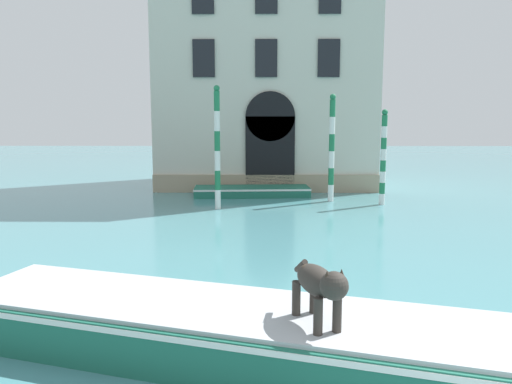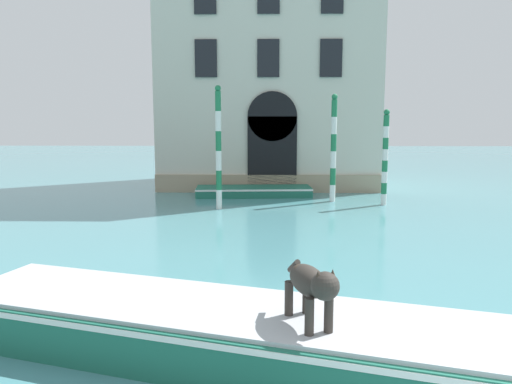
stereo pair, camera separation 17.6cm
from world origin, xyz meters
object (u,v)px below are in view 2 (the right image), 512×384
Objects in this scene: mooring_pole_0 at (385,157)px; mooring_pole_1 at (219,148)px; mooring_pole_2 at (333,148)px; boat_moored_near_palazzo at (254,191)px; boat_foreground at (226,330)px; dog_on_deck at (311,284)px.

mooring_pole_0 is 0.81× the size of mooring_pole_1.
mooring_pole_1 is 4.86m from mooring_pole_2.
mooring_pole_2 is (3.28, -1.40, 1.98)m from boat_moored_near_palazzo.
mooring_pole_1 reaches higher than mooring_pole_2.
mooring_pole_0 is at bearing -22.41° from mooring_pole_2.
mooring_pole_0 is 6.52m from mooring_pole_1.
boat_foreground is at bearing -103.49° from mooring_pole_2.
mooring_pole_2 is (2.14, 14.30, 0.89)m from dog_on_deck.
boat_moored_near_palazzo is at bearing 164.59° from dog_on_deck.
boat_moored_near_palazzo is (-1.15, 15.70, -1.09)m from dog_on_deck.
boat_foreground is 14.16m from mooring_pole_2.
boat_foreground is 1.72× the size of boat_moored_near_palazzo.
mooring_pole_1 reaches higher than dog_on_deck.
mooring_pole_1 is at bearing -114.40° from boat_moored_near_palazzo.
mooring_pole_1 reaches higher than boat_moored_near_palazzo.
mooring_pole_1 is (-6.42, -1.03, 0.43)m from mooring_pole_0.
dog_on_deck reaches higher than boat_moored_near_palazzo.
mooring_pole_0 is (4.05, 13.51, 0.58)m from dog_on_deck.
mooring_pole_0 reaches higher than boat_moored_near_palazzo.
mooring_pole_0 is at bearing 9.14° from mooring_pole_1.
mooring_pole_0 is at bearing 143.71° from dog_on_deck.
boat_moored_near_palazzo is at bearing 156.89° from mooring_pole_2.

